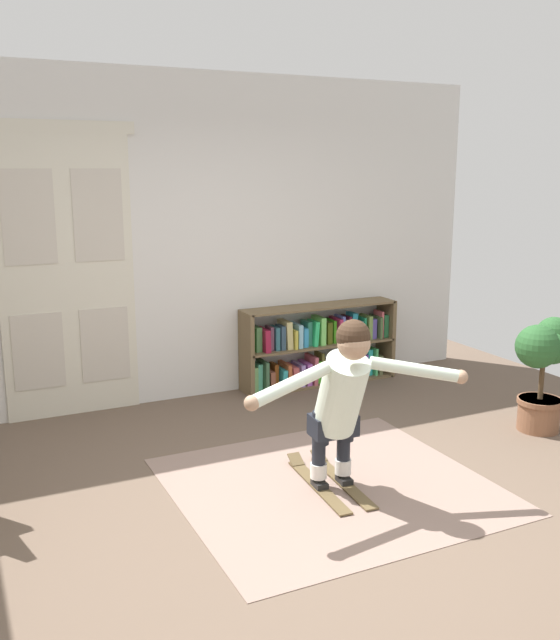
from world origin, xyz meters
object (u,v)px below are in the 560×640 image
bookshelf (318,349)px  skis_pair (329,481)px  person_skier (343,392)px  potted_plant (543,364)px

bookshelf → skis_pair: bookshelf is taller
bookshelf → person_skier: bearing=-115.2°
skis_pair → person_skier: size_ratio=0.60×
potted_plant → person_skier: size_ratio=0.63×
skis_pair → bookshelf: bearing=63.2°
bookshelf → person_skier: person_skier is taller
bookshelf → skis_pair: (-1.02, -2.01, -0.32)m
bookshelf → potted_plant: potted_plant is taller
skis_pair → potted_plant: bearing=3.3°
bookshelf → potted_plant: (0.99, -1.89, 0.21)m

